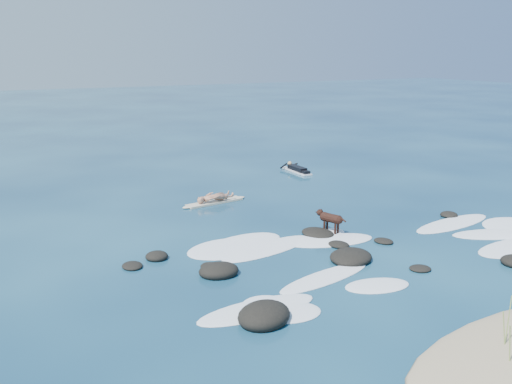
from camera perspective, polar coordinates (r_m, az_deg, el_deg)
ground at (r=19.03m, az=9.22°, el=-4.79°), size 160.00×160.00×0.00m
reef_rocks at (r=16.75m, az=13.13°, el=-7.26°), size 14.59×7.05×0.58m
breaking_foam at (r=18.24m, az=11.57°, el=-5.71°), size 14.22×6.89×0.12m
standing_surfer_rig at (r=23.10m, az=-4.19°, el=0.47°), size 2.97×0.90×1.69m
paddling_surfer_rig at (r=29.15m, az=4.10°, el=2.28°), size 1.08×2.39×0.42m
dog at (r=19.50m, az=7.39°, el=-2.61°), size 0.62×1.21×0.80m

